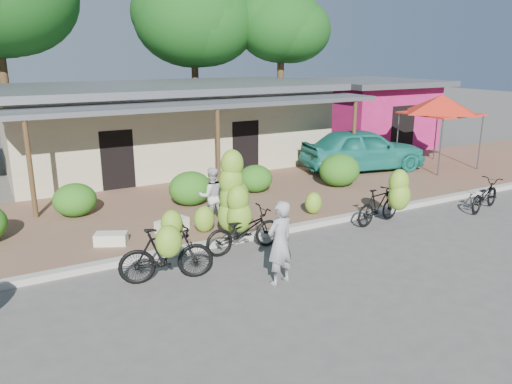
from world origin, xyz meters
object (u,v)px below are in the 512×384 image
(vendor, at_px, (280,243))
(teal_van, at_px, (363,149))
(tree_center_right, at_px, (189,17))
(bike_center, at_px, (239,213))
(bike_far_right, at_px, (485,195))
(bike_right, at_px, (385,201))
(bike_left, at_px, (167,253))
(tree_near_right, at_px, (277,24))
(sack_far, at_px, (111,239))
(sack_near, at_px, (172,225))
(red_canopy, at_px, (441,104))
(bystander, at_px, (212,196))

(vendor, bearing_deg, teal_van, -153.06)
(tree_center_right, height_order, bike_center, tree_center_right)
(bike_far_right, xyz_separation_m, teal_van, (-0.01, 5.47, 0.48))
(tree_center_right, relative_size, bike_right, 4.95)
(bike_left, bearing_deg, tree_near_right, -25.40)
(bike_center, height_order, vendor, bike_center)
(tree_center_right, relative_size, bike_far_right, 4.59)
(sack_far, relative_size, teal_van, 0.16)
(tree_near_right, height_order, sack_near, tree_near_right)
(sack_near, relative_size, vendor, 0.49)
(tree_center_right, relative_size, red_canopy, 2.45)
(bike_right, distance_m, bystander, 4.66)
(bike_left, bearing_deg, teal_van, -47.79)
(tree_near_right, bearing_deg, bike_left, -128.20)
(tree_near_right, bearing_deg, bike_center, -124.27)
(bike_far_right, bearing_deg, sack_far, 60.86)
(bike_right, bearing_deg, sack_near, 59.51)
(bike_far_right, distance_m, sack_near, 9.20)
(bike_far_right, height_order, sack_near, bike_far_right)
(bike_far_right, bearing_deg, tree_near_right, -21.42)
(bike_far_right, xyz_separation_m, sack_far, (-10.47, 2.27, -0.20))
(vendor, height_order, bystander, vendor)
(tree_center_right, relative_size, vendor, 4.90)
(tree_near_right, height_order, vendor, tree_near_right)
(bike_left, height_order, sack_near, bike_left)
(bike_right, relative_size, bike_far_right, 0.93)
(sack_near, relative_size, bystander, 0.55)
(bike_right, bearing_deg, bystander, 54.12)
(red_canopy, xyz_separation_m, vendor, (-10.85, -5.72, -1.74))
(sack_near, bearing_deg, bystander, 1.09)
(bike_right, height_order, bike_far_right, bike_right)
(bike_right, xyz_separation_m, vendor, (-4.33, -1.63, 0.17))
(tree_center_right, distance_m, red_canopy, 13.30)
(tree_center_right, xyz_separation_m, bike_left, (-6.97, -15.94, -5.65))
(vendor, bearing_deg, bike_center, -107.29)
(vendor, bearing_deg, tree_near_right, -134.21)
(bike_far_right, bearing_deg, teal_van, -16.83)
(sack_near, xyz_separation_m, teal_van, (8.85, 2.99, 0.67))
(bystander, bearing_deg, bike_far_right, 174.38)
(tree_center_right, height_order, teal_van, tree_center_right)
(bike_center, xyz_separation_m, bike_right, (4.19, -0.47, -0.17))
(tree_center_right, bearing_deg, red_canopy, -62.67)
(tree_center_right, distance_m, bike_right, 16.44)
(tree_center_right, bearing_deg, sack_near, -114.00)
(bike_center, bearing_deg, bystander, -2.45)
(vendor, distance_m, teal_van, 10.35)
(bike_center, bearing_deg, bike_far_right, -97.77)
(bike_far_right, distance_m, sack_far, 10.71)
(tree_center_right, distance_m, bike_far_right, 17.13)
(bike_right, bearing_deg, teal_van, -44.10)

